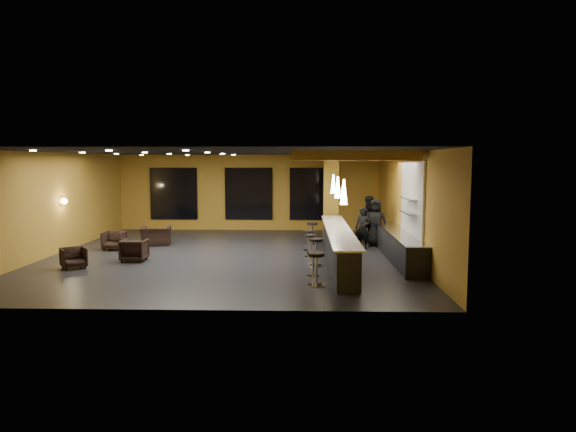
{
  "coord_description": "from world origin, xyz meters",
  "views": [
    {
      "loc": [
        2.53,
        -17.21,
        3.19
      ],
      "look_at": [
        2.0,
        0.5,
        1.3
      ],
      "focal_mm": 32.0,
      "sensor_mm": 36.0,
      "label": 1
    }
  ],
  "objects_px": {
    "staff_a": "(363,228)",
    "bar_stool_4": "(308,238)",
    "bar_stool_3": "(311,243)",
    "bar_stool_1": "(313,260)",
    "armchair_b": "(134,250)",
    "bar_counter": "(338,246)",
    "prep_counter": "(398,246)",
    "pendant_2": "(333,184)",
    "staff_c": "(376,223)",
    "bar_stool_0": "(316,265)",
    "pendant_1": "(338,187)",
    "bar_stool_2": "(316,248)",
    "staff_b": "(370,220)",
    "armchair_a": "(74,258)",
    "pendant_0": "(344,192)",
    "armchair_c": "(114,241)",
    "bar_stool_5": "(312,231)",
    "armchair_d": "(156,236)",
    "column": "(331,197)"
  },
  "relations": [
    {
      "from": "armchair_b",
      "to": "armchair_d",
      "type": "distance_m",
      "value": 3.17
    },
    {
      "from": "column",
      "to": "armchair_d",
      "type": "bearing_deg",
      "value": -167.05
    },
    {
      "from": "bar_stool_0",
      "to": "bar_stool_4",
      "type": "distance_m",
      "value": 5.19
    },
    {
      "from": "staff_b",
      "to": "armchair_c",
      "type": "bearing_deg",
      "value": -179.38
    },
    {
      "from": "column",
      "to": "armchair_c",
      "type": "height_order",
      "value": "column"
    },
    {
      "from": "prep_counter",
      "to": "bar_stool_4",
      "type": "relative_size",
      "value": 8.19
    },
    {
      "from": "staff_c",
      "to": "armchair_a",
      "type": "relative_size",
      "value": 2.6
    },
    {
      "from": "armchair_b",
      "to": "armchair_a",
      "type": "bearing_deg",
      "value": 39.14
    },
    {
      "from": "staff_c",
      "to": "pendant_1",
      "type": "bearing_deg",
      "value": -104.03
    },
    {
      "from": "armchair_d",
      "to": "bar_stool_0",
      "type": "bearing_deg",
      "value": 124.0
    },
    {
      "from": "pendant_1",
      "to": "bar_stool_4",
      "type": "distance_m",
      "value": 2.53
    },
    {
      "from": "staff_c",
      "to": "armchair_c",
      "type": "xyz_separation_m",
      "value": [
        -9.56,
        -1.04,
        -0.56
      ]
    },
    {
      "from": "bar_counter",
      "to": "bar_stool_5",
      "type": "distance_m",
      "value": 3.43
    },
    {
      "from": "bar_stool_3",
      "to": "bar_stool_5",
      "type": "bearing_deg",
      "value": 87.93
    },
    {
      "from": "staff_c",
      "to": "bar_counter",
      "type": "bearing_deg",
      "value": -99.44
    },
    {
      "from": "bar_stool_5",
      "to": "column",
      "type": "bearing_deg",
      "value": 58.31
    },
    {
      "from": "pendant_1",
      "to": "armchair_c",
      "type": "xyz_separation_m",
      "value": [
        -7.96,
        1.45,
        -2.01
      ]
    },
    {
      "from": "pendant_2",
      "to": "armchair_a",
      "type": "distance_m",
      "value": 9.3
    },
    {
      "from": "pendant_0",
      "to": "bar_stool_0",
      "type": "xyz_separation_m",
      "value": [
        -0.79,
        -1.28,
        -1.8
      ]
    },
    {
      "from": "staff_c",
      "to": "bar_stool_1",
      "type": "height_order",
      "value": "staff_c"
    },
    {
      "from": "armchair_c",
      "to": "bar_stool_2",
      "type": "xyz_separation_m",
      "value": [
        7.24,
        -2.71,
        0.21
      ]
    },
    {
      "from": "pendant_0",
      "to": "pendant_2",
      "type": "bearing_deg",
      "value": 90.0
    },
    {
      "from": "pendant_1",
      "to": "bar_stool_2",
      "type": "height_order",
      "value": "pendant_1"
    },
    {
      "from": "bar_stool_0",
      "to": "prep_counter",
      "type": "bearing_deg",
      "value": 53.59
    },
    {
      "from": "column",
      "to": "armchair_b",
      "type": "height_order",
      "value": "column"
    },
    {
      "from": "bar_stool_1",
      "to": "armchair_b",
      "type": "bearing_deg",
      "value": 160.01
    },
    {
      "from": "staff_b",
      "to": "armchair_b",
      "type": "bearing_deg",
      "value": -164.41
    },
    {
      "from": "armchair_b",
      "to": "armchair_d",
      "type": "xyz_separation_m",
      "value": [
        -0.21,
        3.17,
        -0.0
      ]
    },
    {
      "from": "pendant_2",
      "to": "bar_stool_5",
      "type": "distance_m",
      "value": 2.0
    },
    {
      "from": "bar_stool_3",
      "to": "bar_stool_4",
      "type": "distance_m",
      "value": 1.23
    },
    {
      "from": "pendant_2",
      "to": "bar_stool_5",
      "type": "height_order",
      "value": "pendant_2"
    },
    {
      "from": "bar_stool_1",
      "to": "column",
      "type": "bearing_deg",
      "value": 82.9
    },
    {
      "from": "staff_a",
      "to": "staff_b",
      "type": "bearing_deg",
      "value": 91.28
    },
    {
      "from": "armchair_a",
      "to": "bar_stool_0",
      "type": "relative_size",
      "value": 0.8
    },
    {
      "from": "pendant_2",
      "to": "bar_stool_0",
      "type": "xyz_separation_m",
      "value": [
        -0.79,
        -6.28,
        -1.8
      ]
    },
    {
      "from": "staff_a",
      "to": "bar_stool_4",
      "type": "height_order",
      "value": "staff_a"
    },
    {
      "from": "bar_stool_5",
      "to": "armchair_d",
      "type": "bearing_deg",
      "value": -177.16
    },
    {
      "from": "pendant_0",
      "to": "armchair_a",
      "type": "xyz_separation_m",
      "value": [
        -8.0,
        0.72,
        -2.04
      ]
    },
    {
      "from": "pendant_0",
      "to": "staff_b",
      "type": "distance_m",
      "value": 5.79
    },
    {
      "from": "armchair_b",
      "to": "pendant_2",
      "type": "bearing_deg",
      "value": -154.1
    },
    {
      "from": "bar_stool_0",
      "to": "armchair_b",
      "type": "bearing_deg",
      "value": 151.24
    },
    {
      "from": "staff_c",
      "to": "bar_stool_4",
      "type": "distance_m",
      "value": 2.78
    },
    {
      "from": "bar_stool_5",
      "to": "prep_counter",
      "type": "bearing_deg",
      "value": -45.71
    },
    {
      "from": "armchair_a",
      "to": "armchair_b",
      "type": "xyz_separation_m",
      "value": [
        1.46,
        1.17,
        0.04
      ]
    },
    {
      "from": "bar_stool_1",
      "to": "bar_stool_3",
      "type": "relative_size",
      "value": 0.94
    },
    {
      "from": "prep_counter",
      "to": "bar_stool_4",
      "type": "xyz_separation_m",
      "value": [
        -2.93,
        1.41,
        0.04
      ]
    },
    {
      "from": "bar_counter",
      "to": "prep_counter",
      "type": "height_order",
      "value": "bar_counter"
    },
    {
      "from": "staff_b",
      "to": "staff_c",
      "type": "relative_size",
      "value": 1.04
    },
    {
      "from": "pendant_2",
      "to": "staff_c",
      "type": "xyz_separation_m",
      "value": [
        1.6,
        -0.02,
        -1.45
      ]
    },
    {
      "from": "column",
      "to": "armchair_c",
      "type": "xyz_separation_m",
      "value": [
        -7.96,
        -2.65,
        -1.41
      ]
    }
  ]
}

